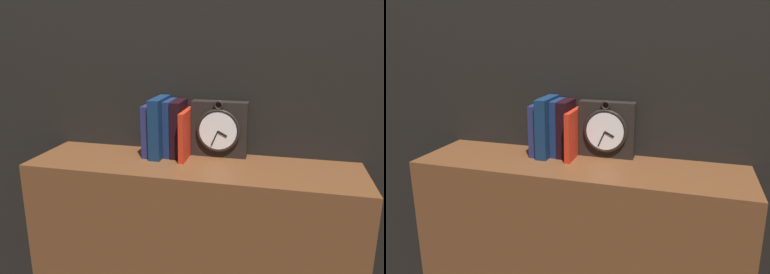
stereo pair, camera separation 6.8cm
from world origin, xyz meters
TOP-DOWN VIEW (x-y plane):
  - wall_back at (0.00, 0.18)m, footprint 6.00×0.05m
  - bookshelf at (0.00, 0.00)m, footprint 1.18×0.31m
  - clock at (0.08, 0.12)m, footprint 0.21×0.07m
  - book_slot0_navy at (-0.18, 0.08)m, footprint 0.03×0.14m
  - book_slot1_navy at (-0.14, 0.07)m, footprint 0.04×0.15m
  - book_slot2_navy at (-0.11, 0.09)m, footprint 0.03×0.12m
  - book_slot3_black at (-0.07, 0.09)m, footprint 0.04×0.12m
  - book_slot4_red at (-0.04, 0.07)m, footprint 0.02×0.16m

SIDE VIEW (x-z plane):
  - bookshelf at x=0.00m, z-range 0.00..0.81m
  - book_slot4_red at x=-0.04m, z-range 0.81..0.99m
  - book_slot0_navy at x=-0.18m, z-range 0.81..1.00m
  - clock at x=0.08m, z-range 0.81..1.02m
  - book_slot3_black at x=-0.07m, z-range 0.81..1.02m
  - book_slot2_navy at x=-0.11m, z-range 0.81..1.02m
  - book_slot1_navy at x=-0.14m, z-range 0.81..1.03m
  - wall_back at x=0.00m, z-range 0.00..2.60m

